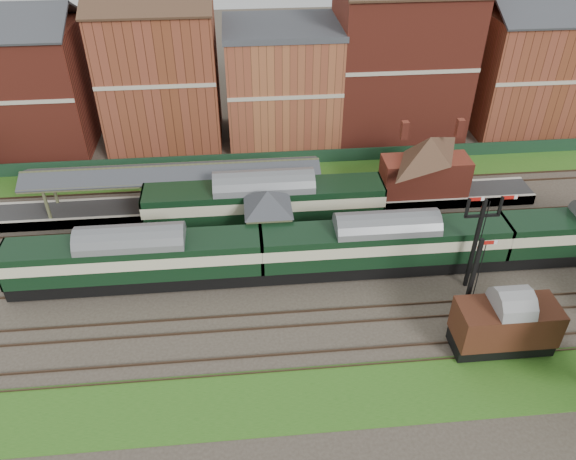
{
  "coord_description": "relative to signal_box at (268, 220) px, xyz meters",
  "views": [
    {
      "loc": [
        -4.9,
        -34.07,
        29.32
      ],
      "look_at": [
        -1.51,
        2.0,
        3.0
      ],
      "focal_mm": 35.0,
      "sensor_mm": 36.0,
      "label": 1
    }
  ],
  "objects": [
    {
      "name": "ground",
      "position": [
        3.0,
        -3.25,
        -3.19
      ],
      "size": [
        160.0,
        160.0,
        0.0
      ],
      "primitive_type": "plane",
      "color": "#473D33",
      "rests_on": "ground"
    },
    {
      "name": "grass_back",
      "position": [
        3.0,
        12.75,
        -3.16
      ],
      "size": [
        90.0,
        4.5,
        0.06
      ],
      "primitive_type": "cube",
      "color": "#2D6619",
      "rests_on": "ground"
    },
    {
      "name": "grass_front",
      "position": [
        3.0,
        -15.25,
        -3.16
      ],
      "size": [
        90.0,
        5.0,
        0.06
      ],
      "primitive_type": "cube",
      "color": "#2D6619",
      "rests_on": "ground"
    },
    {
      "name": "fence",
      "position": [
        3.0,
        14.75,
        -2.44
      ],
      "size": [
        90.0,
        0.12,
        1.5
      ],
      "primitive_type": "cube",
      "color": "#193823",
      "rests_on": "ground"
    },
    {
      "name": "platform",
      "position": [
        -2.0,
        6.5,
        -2.69
      ],
      "size": [
        55.0,
        3.4,
        1.0
      ],
      "primitive_type": "cube",
      "color": "#2D2D2D",
      "rests_on": "ground"
    },
    {
      "name": "signal_box",
      "position": [
        0.0,
        0.0,
        0.0
      ],
      "size": [
        5.4,
        5.4,
        6.0
      ],
      "color": "#687E5A",
      "rests_on": "ground"
    },
    {
      "name": "brick_hut",
      "position": [
        8.0,
        0.0,
        -2.0
      ],
      "size": [
        3.2,
        2.64,
        2.94
      ],
      "color": "brown",
      "rests_on": "ground"
    },
    {
      "name": "station_building",
      "position": [
        15.0,
        6.5,
        0.76
      ],
      "size": [
        8.1,
        8.1,
        5.9
      ],
      "color": "maroon",
      "rests_on": "platform"
    },
    {
      "name": "canopy",
      "position": [
        -8.0,
        6.5,
        1.39
      ],
      "size": [
        26.0,
        3.89,
        4.08
      ],
      "color": "brown",
      "rests_on": "platform"
    },
    {
      "name": "semaphore_bracket",
      "position": [
        15.04,
        -5.75,
        1.44
      ],
      "size": [
        3.6,
        0.25,
        8.18
      ],
      "color": "black",
      "rests_on": "ground"
    },
    {
      "name": "semaphore_siding",
      "position": [
        13.02,
        -10.25,
        0.96
      ],
      "size": [
        1.23,
        0.25,
        8.0
      ],
      "color": "black",
      "rests_on": "ground"
    },
    {
      "name": "town_backdrop",
      "position": [
        2.82,
        21.75,
        3.81
      ],
      "size": [
        69.0,
        10.0,
        16.0
      ],
      "color": "maroon",
      "rests_on": "ground"
    },
    {
      "name": "dmu_train",
      "position": [
        8.9,
        -3.25,
        -0.6
      ],
      "size": [
        57.89,
        3.04,
        4.45
      ],
      "color": "black",
      "rests_on": "ground"
    },
    {
      "name": "platform_railcar",
      "position": [
        -0.15,
        3.25,
        -0.44
      ],
      "size": [
        20.57,
        3.24,
        4.74
      ],
      "color": "black",
      "rests_on": "ground"
    },
    {
      "name": "goods_van_a",
      "position": [
        15.02,
        -12.25,
        -0.91
      ],
      "size": [
        6.66,
        2.89,
        4.04
      ],
      "color": "black",
      "rests_on": "ground"
    }
  ]
}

